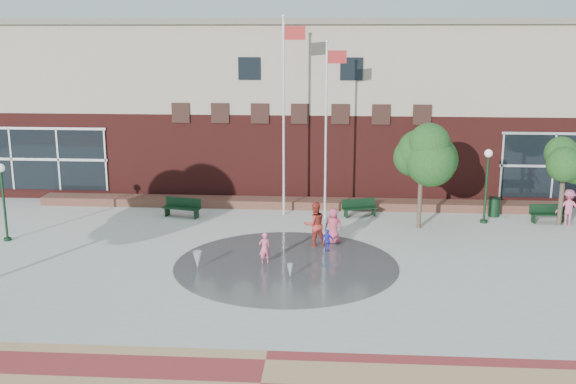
# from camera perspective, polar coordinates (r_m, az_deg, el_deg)

# --- Properties ---
(ground) EXTENTS (120.00, 120.00, 0.00)m
(ground) POSITION_cam_1_polar(r_m,az_deg,el_deg) (22.60, -0.72, -8.78)
(ground) COLOR #666056
(ground) RESTS_ON ground
(plaza_concrete) EXTENTS (46.00, 18.00, 0.01)m
(plaza_concrete) POSITION_cam_1_polar(r_m,az_deg,el_deg) (26.34, 0.00, -5.50)
(plaza_concrete) COLOR #A8A8A0
(plaza_concrete) RESTS_ON ground
(splash_pad) EXTENTS (8.40, 8.40, 0.01)m
(splash_pad) POSITION_cam_1_polar(r_m,az_deg,el_deg) (25.40, -0.16, -6.23)
(splash_pad) COLOR #383A3D
(splash_pad) RESTS_ON ground
(library_building) EXTENTS (44.40, 10.40, 9.20)m
(library_building) POSITION_cam_1_polar(r_m,az_deg,el_deg) (38.58, 1.41, 7.59)
(library_building) COLOR #4D1A17
(library_building) RESTS_ON ground
(flower_bed) EXTENTS (26.00, 1.20, 0.40)m
(flower_bed) POSITION_cam_1_polar(r_m,az_deg,el_deg) (33.61, 0.91, -1.33)
(flower_bed) COLOR maroon
(flower_bed) RESTS_ON ground
(flagpole_left) EXTENTS (1.07, 0.35, 9.31)m
(flagpole_left) POSITION_cam_1_polar(r_m,az_deg,el_deg) (31.31, -0.28, 7.25)
(flagpole_left) COLOR white
(flagpole_left) RESTS_ON ground
(flagpole_right) EXTENTS (0.96, 0.41, 8.22)m
(flagpole_right) POSITION_cam_1_polar(r_m,az_deg,el_deg) (30.64, 3.32, 5.97)
(flagpole_right) COLOR white
(flagpole_right) RESTS_ON ground
(lamp_left) EXTENTS (0.35, 0.35, 3.29)m
(lamp_left) POSITION_cam_1_polar(r_m,az_deg,el_deg) (30.16, -22.98, -0.11)
(lamp_left) COLOR black
(lamp_left) RESTS_ON ground
(lamp_right) EXTENTS (0.36, 0.36, 3.43)m
(lamp_right) POSITION_cam_1_polar(r_m,az_deg,el_deg) (31.68, 16.48, 1.17)
(lamp_right) COLOR black
(lamp_right) RESTS_ON ground
(bench_left) EXTENTS (1.88, 0.90, 0.91)m
(bench_left) POSITION_cam_1_polar(r_m,az_deg,el_deg) (32.18, -8.97, -1.62)
(bench_left) COLOR black
(bench_left) RESTS_ON ground
(bench_mid) EXTENTS (1.73, 0.97, 0.84)m
(bench_mid) POSITION_cam_1_polar(r_m,az_deg,el_deg) (32.07, 6.08, -1.62)
(bench_mid) COLOR black
(bench_mid) RESTS_ON ground
(bench_right) EXTENTS (1.73, 0.61, 0.85)m
(bench_right) POSITION_cam_1_polar(r_m,az_deg,el_deg) (33.07, 21.20, -2.00)
(bench_right) COLOR black
(bench_right) RESTS_ON ground
(trash_can) EXTENTS (0.57, 0.57, 0.93)m
(trash_can) POSITION_cam_1_polar(r_m,az_deg,el_deg) (33.32, 17.05, -1.22)
(trash_can) COLOR black
(trash_can) RESTS_ON ground
(tree_mid) EXTENTS (2.76, 2.76, 4.66)m
(tree_mid) POSITION_cam_1_polar(r_m,az_deg,el_deg) (29.92, 11.28, 3.24)
(tree_mid) COLOR #413328
(tree_mid) RESTS_ON ground
(tree_small_right) EXTENTS (2.30, 2.30, 3.94)m
(tree_small_right) POSITION_cam_1_polar(r_m,az_deg,el_deg) (32.27, 22.37, 2.27)
(tree_small_right) COLOR #413328
(tree_small_right) RESTS_ON ground
(water_jet_a) EXTENTS (0.34, 0.34, 0.66)m
(water_jet_a) POSITION_cam_1_polar(r_m,az_deg,el_deg) (25.22, -7.66, -6.51)
(water_jet_a) COLOR white
(water_jet_a) RESTS_ON ground
(water_jet_b) EXTENTS (0.23, 0.23, 0.51)m
(water_jet_b) POSITION_cam_1_polar(r_m,az_deg,el_deg) (24.11, 0.17, -7.33)
(water_jet_b) COLOR white
(water_jet_b) RESTS_ON ground
(child_splash) EXTENTS (0.53, 0.45, 1.22)m
(child_splash) POSITION_cam_1_polar(r_m,az_deg,el_deg) (25.41, -2.00, -4.78)
(child_splash) COLOR #EB5D81
(child_splash) RESTS_ON ground
(adult_red) EXTENTS (1.11, 0.99, 1.87)m
(adult_red) POSITION_cam_1_polar(r_m,az_deg,el_deg) (27.34, 2.28, -2.76)
(adult_red) COLOR #AC3428
(adult_red) RESTS_ON ground
(adult_pink) EXTENTS (0.74, 0.49, 1.49)m
(adult_pink) POSITION_cam_1_polar(r_m,az_deg,el_deg) (27.83, 3.86, -2.89)
(adult_pink) COLOR #C3405D
(adult_pink) RESTS_ON ground
(child_blue) EXTENTS (0.59, 0.36, 0.94)m
(child_blue) POSITION_cam_1_polar(r_m,az_deg,el_deg) (26.78, 3.36, -4.15)
(child_blue) COLOR #2F32C2
(child_blue) RESTS_ON ground
(person_bench) EXTENTS (1.10, 0.67, 1.65)m
(person_bench) POSITION_cam_1_polar(r_m,az_deg,el_deg) (32.91, 22.64, -1.21)
(person_bench) COLOR #CE587F
(person_bench) RESTS_ON ground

